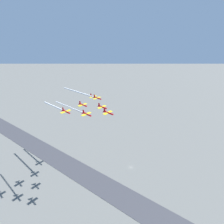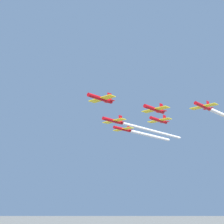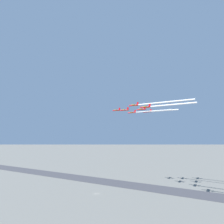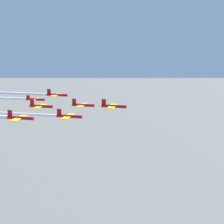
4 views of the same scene
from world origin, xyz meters
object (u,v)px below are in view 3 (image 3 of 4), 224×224
jet_6 (146,107)px  jet_4 (142,109)px  jet_3 (134,105)px  jet_0 (117,110)px  jet_1 (125,110)px  jet_2 (132,112)px  jet_5 (148,112)px

jet_6 → jet_4: bearing=29.5°
jet_3 → jet_6: (-18.85, 1.95, -4.60)m
jet_0 → jet_4: jet_0 is taller
jet_1 → jet_6: (-37.70, 3.90, -1.95)m
jet_0 → jet_4: bearing=-90.0°
jet_3 → jet_2: bearing=29.5°
jet_1 → jet_2: size_ratio=1.00×
jet_4 → jet_6: jet_4 is taller
jet_3 → jet_5: jet_3 is taller
jet_5 → jet_4: bearing=180.0°
jet_0 → jet_1: 19.07m
jet_0 → jet_1: (-18.85, 1.95, -2.09)m
jet_1 → jet_3: (-18.85, 1.95, 2.65)m
jet_2 → jet_3: jet_3 is taller
jet_0 → jet_6: (-56.56, 5.85, -4.03)m
jet_2 → jet_5: jet_5 is taller
jet_5 → jet_6: bearing=-161.2°
jet_0 → jet_2: (-10.86, -15.53, -2.89)m
jet_0 → jet_1: jet_0 is taller
jet_0 → jet_5: size_ratio=1.00×
jet_2 → jet_4: jet_4 is taller
jet_2 → jet_6: size_ratio=1.00×
jet_1 → jet_5: bearing=-29.5°
jet_6 → jet_2: bearing=40.4°
jet_1 → jet_2: (7.99, -17.48, -0.80)m
jet_1 → jet_2: bearing=0.0°
jet_2 → jet_1: bearing=180.0°
jet_3 → jet_1: bearing=59.5°
jet_1 → jet_3: 19.14m
jet_0 → jet_3: size_ratio=1.00×
jet_1 → jet_4: bearing=-59.5°
jet_5 → jet_6: 50.79m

